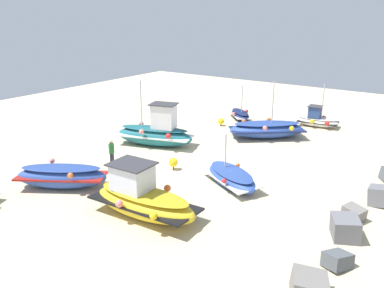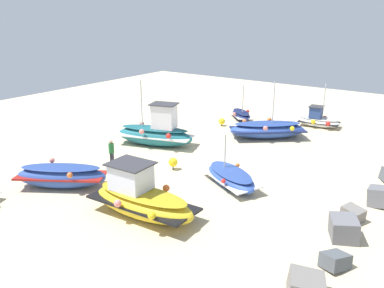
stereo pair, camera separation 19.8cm
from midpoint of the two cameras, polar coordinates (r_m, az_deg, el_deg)
ground_plane at (r=24.37m, az=4.64°, el=-2.75°), size 55.93×55.93×0.00m
fishing_boat_0 at (r=27.34m, az=-5.32°, el=1.66°), size 3.28×5.65×4.42m
fishing_boat_1 at (r=29.51m, az=10.27°, el=2.07°), size 5.18×5.55×4.13m
fishing_boat_2 at (r=18.19m, az=-7.28°, el=-7.64°), size 2.60×5.30×2.44m
fishing_boat_3 at (r=34.40m, az=6.62°, el=4.12°), size 3.12×3.14×2.94m
fishing_boat_4 at (r=21.30m, az=5.27°, el=-4.66°), size 3.22×4.19×2.67m
fishing_boat_5 at (r=21.93m, az=-18.10°, el=-4.28°), size 3.88×4.84×1.30m
fishing_boat_6 at (r=33.39m, az=17.06°, el=3.29°), size 1.97×3.31×3.44m
person_walking at (r=23.99m, az=-11.48°, el=-1.03°), size 0.32×0.32×1.62m
breakwater_rocks at (r=20.85m, az=24.62°, el=-6.98°), size 25.68×2.78×1.41m
mooring_buoy_0 at (r=23.26m, az=-2.88°, el=-2.60°), size 0.53×0.53×0.71m
mooring_buoy_1 at (r=32.21m, az=3.92°, el=3.19°), size 0.51×0.51×0.61m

